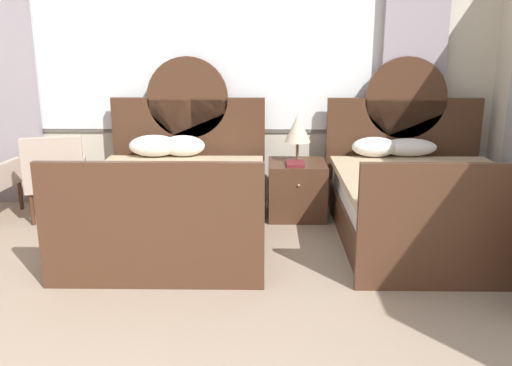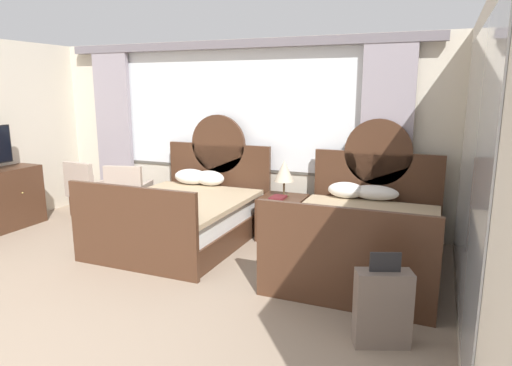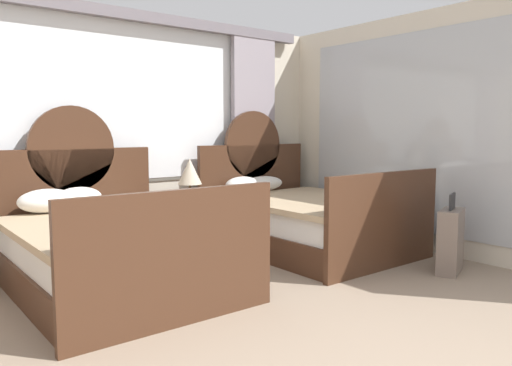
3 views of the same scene
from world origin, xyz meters
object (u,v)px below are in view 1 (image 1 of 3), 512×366
at_px(bed_near_window, 175,200).
at_px(book_on_nightstand, 295,164).
at_px(nightstand_between_beds, 297,189).
at_px(bed_near_mirror, 426,202).
at_px(table_lamp_on_nightstand, 298,129).
at_px(armchair_by_window_left, 56,174).

bearing_deg(bed_near_window, book_on_nightstand, 23.57).
bearing_deg(book_on_nightstand, nightstand_between_beds, 76.57).
xyz_separation_m(bed_near_mirror, book_on_nightstand, (-1.19, 0.50, 0.24)).
distance_m(bed_near_mirror, table_lamp_on_nightstand, 1.45).
bearing_deg(bed_near_window, table_lamp_on_nightstand, 29.07).
bearing_deg(armchair_by_window_left, book_on_nightstand, -0.12).
bearing_deg(armchair_by_window_left, bed_near_mirror, -7.93).
relative_size(table_lamp_on_nightstand, armchair_by_window_left, 0.56).
relative_size(bed_near_mirror, table_lamp_on_nightstand, 4.39).
bearing_deg(bed_near_mirror, armchair_by_window_left, 172.07).
xyz_separation_m(bed_near_window, bed_near_mirror, (2.33, -0.00, -0.00)).
bearing_deg(table_lamp_on_nightstand, book_on_nightstand, -100.30).
bearing_deg(nightstand_between_beds, bed_near_mirror, -28.04).
height_order(bed_near_window, armchair_by_window_left, bed_near_window).
bearing_deg(armchair_by_window_left, table_lamp_on_nightstand, 3.41).
bearing_deg(book_on_nightstand, table_lamp_on_nightstand, 79.70).
distance_m(bed_near_mirror, armchair_by_window_left, 3.66).
xyz_separation_m(bed_near_mirror, nightstand_between_beds, (-1.16, 0.62, -0.06)).
height_order(bed_near_window, table_lamp_on_nightstand, bed_near_window).
height_order(bed_near_mirror, nightstand_between_beds, bed_near_mirror).
relative_size(bed_near_window, table_lamp_on_nightstand, 4.39).
distance_m(bed_near_window, table_lamp_on_nightstand, 1.45).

